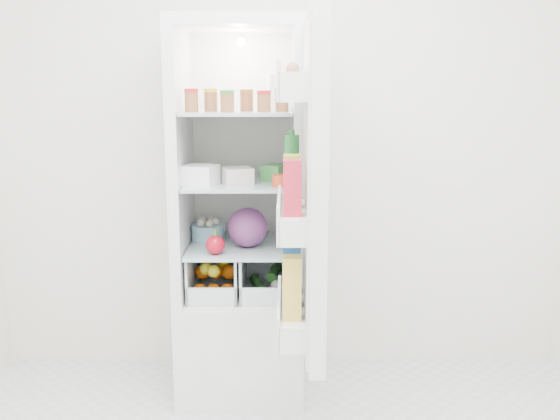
{
  "coord_description": "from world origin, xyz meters",
  "views": [
    {
      "loc": [
        -0.02,
        -1.74,
        1.52
      ],
      "look_at": [
        -0.01,
        0.95,
        0.96
      ],
      "focal_mm": 40.0,
      "sensor_mm": 36.0,
      "label": 1
    }
  ],
  "objects_px": {
    "mushroom_bowl": "(208,232)",
    "fridge_door": "(308,195)",
    "refrigerator": "(241,257)",
    "red_cabbage": "(248,227)"
  },
  "relations": [
    {
      "from": "mushroom_bowl",
      "to": "fridge_door",
      "type": "height_order",
      "value": "fridge_door"
    },
    {
      "from": "refrigerator",
      "to": "red_cabbage",
      "type": "relative_size",
      "value": 9.59
    },
    {
      "from": "red_cabbage",
      "to": "mushroom_bowl",
      "type": "relative_size",
      "value": 1.13
    },
    {
      "from": "mushroom_bowl",
      "to": "refrigerator",
      "type": "bearing_deg",
      "value": -7.06
    },
    {
      "from": "red_cabbage",
      "to": "mushroom_bowl",
      "type": "height_order",
      "value": "red_cabbage"
    },
    {
      "from": "refrigerator",
      "to": "mushroom_bowl",
      "type": "distance_m",
      "value": 0.21
    },
    {
      "from": "refrigerator",
      "to": "fridge_door",
      "type": "bearing_deg",
      "value": -65.07
    },
    {
      "from": "refrigerator",
      "to": "red_cabbage",
      "type": "height_order",
      "value": "refrigerator"
    },
    {
      "from": "red_cabbage",
      "to": "fridge_door",
      "type": "height_order",
      "value": "fridge_door"
    },
    {
      "from": "refrigerator",
      "to": "red_cabbage",
      "type": "bearing_deg",
      "value": -71.7
    }
  ]
}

